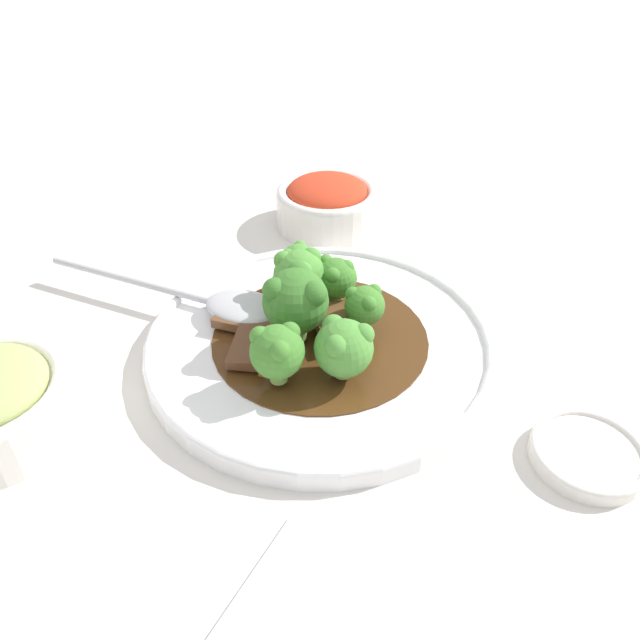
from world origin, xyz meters
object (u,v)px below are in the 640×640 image
broccoli_floret_1 (296,300)px  serving_spoon (224,302)px  broccoli_floret_5 (344,347)px  broccoli_floret_6 (277,351)px  beef_strip_0 (257,318)px  beef_strip_2 (335,326)px  beef_strip_1 (251,346)px  main_plate (320,342)px  broccoli_floret_2 (333,277)px  side_bowl_kimchi (327,203)px  broccoli_floret_0 (365,305)px  broccoli_floret_3 (299,274)px  sauce_dish (588,454)px  broccoli_floret_4 (299,262)px

broccoli_floret_1 → serving_spoon: size_ratio=0.26×
broccoli_floret_5 → broccoli_floret_6: (0.05, 0.02, 0.00)m
beef_strip_0 → beef_strip_2: (-0.07, -0.01, 0.00)m
broccoli_floret_5 → serving_spoon: 0.14m
broccoli_floret_6 → broccoli_floret_1: bearing=-86.0°
beef_strip_1 → serving_spoon: bearing=-46.0°
main_plate → beef_strip_0: (0.06, -0.00, 0.01)m
broccoli_floret_2 → serving_spoon: bearing=23.3°
main_plate → broccoli_floret_2: 0.06m
broccoli_floret_6 → serving_spoon: 0.11m
beef_strip_1 → side_bowl_kimchi: (0.01, -0.25, 0.00)m
beef_strip_0 → broccoli_floret_0: broccoli_floret_0 is taller
beef_strip_1 → beef_strip_2: bearing=-143.4°
broccoli_floret_0 → broccoli_floret_3: bearing=-14.8°
beef_strip_1 → broccoli_floret_6: (-0.03, 0.03, 0.02)m
broccoli_floret_3 → beef_strip_2: bearing=145.6°
broccoli_floret_1 → main_plate: bearing=-152.6°
side_bowl_kimchi → sauce_dish: bearing=134.7°
broccoli_floret_2 → side_bowl_kimchi: broccoli_floret_2 is taller
broccoli_floret_5 → beef_strip_0: bearing=-25.5°
beef_strip_1 → broccoli_floret_5: size_ratio=1.17×
serving_spoon → main_plate: bearing=173.8°
beef_strip_1 → broccoli_floret_2: bearing=-118.1°
broccoli_floret_0 → broccoli_floret_6: broccoli_floret_6 is taller
beef_strip_2 → broccoli_floret_3: bearing=-34.4°
broccoli_floret_6 → broccoli_floret_5: bearing=-155.0°
beef_strip_2 → broccoli_floret_5: 0.06m
broccoli_floret_2 → broccoli_floret_3: bearing=25.1°
main_plate → broccoli_floret_6: broccoli_floret_6 is taller
beef_strip_2 → broccoli_floret_4: size_ratio=1.32×
broccoli_floret_2 → serving_spoon: broccoli_floret_2 is taller
serving_spoon → sauce_dish: (-0.31, 0.07, -0.02)m
main_plate → side_bowl_kimchi: (0.06, -0.22, 0.02)m
beef_strip_2 → sauce_dish: (-0.20, 0.07, -0.02)m
beef_strip_1 → sauce_dish: bearing=175.1°
broccoli_floret_3 → broccoli_floret_6: broccoli_floret_3 is taller
main_plate → sauce_dish: bearing=164.7°
beef_strip_1 → side_bowl_kimchi: side_bowl_kimchi is taller
main_plate → broccoli_floret_0: size_ratio=7.34×
broccoli_floret_4 → serving_spoon: (0.05, 0.05, -0.02)m
beef_strip_2 → broccoli_floret_6: (0.03, 0.07, 0.02)m
broccoli_floret_4 → serving_spoon: broccoli_floret_4 is taller
broccoli_floret_2 → side_bowl_kimchi: 0.18m
broccoli_floret_4 → side_bowl_kimchi: size_ratio=0.40×
broccoli_floret_2 → beef_strip_0: bearing=41.6°
broccoli_floret_0 → broccoli_floret_6: size_ratio=0.82×
broccoli_floret_4 → broccoli_floret_0: bearing=150.5°
broccoli_floret_4 → broccoli_floret_2: bearing=162.6°
serving_spoon → side_bowl_kimchi: (-0.03, -0.21, 0.00)m
broccoli_floret_3 → beef_strip_1: bearing=75.8°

